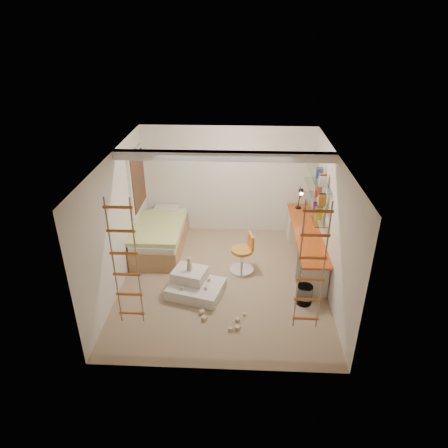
{
  "coord_description": "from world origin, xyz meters",
  "views": [
    {
      "loc": [
        0.32,
        -6.59,
        4.71
      ],
      "look_at": [
        0.0,
        0.3,
        1.15
      ],
      "focal_mm": 32.0,
      "sensor_mm": 36.0,
      "label": 1
    }
  ],
  "objects_px": {
    "bed": "(161,236)",
    "play_platform": "(194,285)",
    "swivel_chair": "(243,258)",
    "desk": "(305,245)"
  },
  "relations": [
    {
      "from": "bed",
      "to": "swivel_chair",
      "type": "distance_m",
      "value": 2.04
    },
    {
      "from": "bed",
      "to": "play_platform",
      "type": "xyz_separation_m",
      "value": [
        0.94,
        -1.6,
        -0.16
      ]
    },
    {
      "from": "bed",
      "to": "swivel_chair",
      "type": "height_order",
      "value": "swivel_chair"
    },
    {
      "from": "desk",
      "to": "play_platform",
      "type": "height_order",
      "value": "desk"
    },
    {
      "from": "desk",
      "to": "play_platform",
      "type": "bearing_deg",
      "value": -151.24
    },
    {
      "from": "bed",
      "to": "swivel_chair",
      "type": "bearing_deg",
      "value": -23.53
    },
    {
      "from": "bed",
      "to": "play_platform",
      "type": "distance_m",
      "value": 1.86
    },
    {
      "from": "desk",
      "to": "swivel_chair",
      "type": "xyz_separation_m",
      "value": [
        -1.33,
        -0.45,
        -0.09
      ]
    },
    {
      "from": "desk",
      "to": "play_platform",
      "type": "distance_m",
      "value": 2.58
    },
    {
      "from": "swivel_chair",
      "to": "play_platform",
      "type": "xyz_separation_m",
      "value": [
        -0.92,
        -0.79,
        -0.14
      ]
    }
  ]
}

